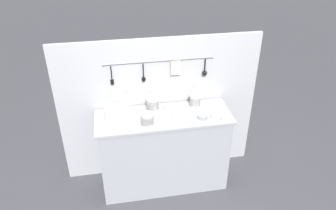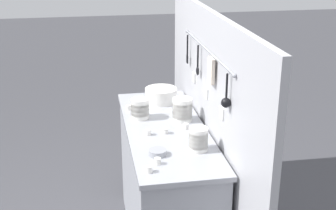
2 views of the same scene
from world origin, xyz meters
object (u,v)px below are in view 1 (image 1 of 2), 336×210
object	(u,v)px
cup_mid_row	(223,119)
cup_front_left	(166,108)
cup_edge_near	(173,114)
bowl_stack_back_corner	(147,120)
plate_stack	(116,114)
cup_by_caddy	(213,116)
bowl_stack_tall_left	(195,101)
steel_mixing_bowl	(202,117)
bowl_stack_short_front	(152,104)
cup_edge_far	(131,129)
cup_back_left	(176,120)

from	to	relation	value
cup_mid_row	cup_front_left	world-z (taller)	same
cup_edge_near	bowl_stack_back_corner	bearing A→B (deg)	-155.94
plate_stack	cup_by_caddy	xyz separation A→B (m)	(1.00, -0.18, -0.04)
cup_mid_row	cup_by_caddy	world-z (taller)	same
cup_front_left	bowl_stack_tall_left	bearing A→B (deg)	0.86
cup_mid_row	cup_edge_near	bearing A→B (deg)	160.59
steel_mixing_bowl	bowl_stack_back_corner	bearing A→B (deg)	-176.61
bowl_stack_short_front	cup_front_left	world-z (taller)	bowl_stack_short_front
cup_mid_row	cup_edge_near	distance (m)	0.52
bowl_stack_tall_left	cup_front_left	size ratio (longest dim) A/B	3.74
cup_by_caddy	bowl_stack_tall_left	bearing A→B (deg)	116.83
bowl_stack_back_corner	steel_mixing_bowl	xyz separation A→B (m)	(0.58, 0.03, -0.05)
cup_edge_far	cup_edge_near	bearing A→B (deg)	22.57
bowl_stack_tall_left	steel_mixing_bowl	size ratio (longest dim) A/B	1.40
bowl_stack_short_front	cup_edge_near	bearing A→B (deg)	-37.48
bowl_stack_back_corner	bowl_stack_short_front	world-z (taller)	bowl_stack_short_front
cup_front_left	cup_by_caddy	bearing A→B (deg)	-29.55
cup_by_caddy	cup_edge_near	world-z (taller)	same
bowl_stack_short_front	cup_mid_row	distance (m)	0.76
bowl_stack_short_front	steel_mixing_bowl	distance (m)	0.55
cup_front_left	cup_edge_near	distance (m)	0.15
cup_mid_row	bowl_stack_back_corner	bearing A→B (deg)	176.77
cup_back_left	cup_front_left	bearing A→B (deg)	102.15
plate_stack	cup_back_left	size ratio (longest dim) A/B	6.33
cup_front_left	plate_stack	bearing A→B (deg)	-171.84
cup_mid_row	cup_back_left	size ratio (longest dim) A/B	1.00
plate_stack	cup_back_left	xyz separation A→B (m)	(0.60, -0.18, -0.04)
cup_edge_far	cup_front_left	size ratio (longest dim) A/B	1.00
cup_front_left	cup_by_caddy	distance (m)	0.52
bowl_stack_short_front	plate_stack	distance (m)	0.40
bowl_stack_short_front	cup_front_left	xyz separation A→B (m)	(0.15, -0.01, -0.06)
cup_by_caddy	cup_edge_far	bearing A→B (deg)	-174.86
cup_front_left	cup_back_left	bearing A→B (deg)	-77.85
plate_stack	cup_front_left	bearing A→B (deg)	8.16
bowl_stack_back_corner	bowl_stack_tall_left	world-z (taller)	bowl_stack_tall_left
bowl_stack_tall_left	cup_by_caddy	distance (m)	0.30
steel_mixing_bowl	cup_edge_far	bearing A→B (deg)	-172.71
plate_stack	cup_by_caddy	bearing A→B (deg)	-10.30
bowl_stack_short_front	cup_edge_far	xyz separation A→B (m)	(-0.26, -0.34, -0.06)
cup_mid_row	cup_back_left	world-z (taller)	same
plate_stack	steel_mixing_bowl	bearing A→B (deg)	-10.42
cup_edge_near	bowl_stack_tall_left	bearing A→B (deg)	28.99
cup_front_left	cup_edge_near	world-z (taller)	same
cup_edge_far	cup_by_caddy	size ratio (longest dim) A/B	1.00
cup_edge_far	cup_back_left	world-z (taller)	same
cup_back_left	cup_by_caddy	xyz separation A→B (m)	(0.40, -0.00, 0.00)
cup_edge_far	cup_back_left	bearing A→B (deg)	9.64
cup_edge_far	cup_by_caddy	distance (m)	0.87
cup_front_left	cup_edge_near	size ratio (longest dim) A/B	1.00
bowl_stack_back_corner	cup_edge_near	xyz separation A→B (m)	(0.29, 0.13, -0.05)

